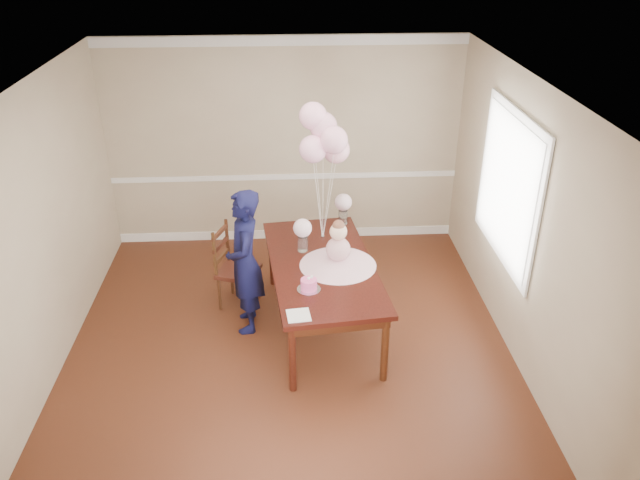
% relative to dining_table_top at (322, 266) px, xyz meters
% --- Properties ---
extents(floor, '(4.50, 5.00, 0.00)m').
position_rel_dining_table_top_xyz_m(floor, '(-0.36, -0.40, -0.75)').
color(floor, '#39190E').
rests_on(floor, ground).
extents(ceiling, '(4.50, 5.00, 0.02)m').
position_rel_dining_table_top_xyz_m(ceiling, '(-0.36, -0.40, 1.95)').
color(ceiling, silver).
rests_on(ceiling, wall_back).
extents(wall_back, '(4.50, 0.02, 2.70)m').
position_rel_dining_table_top_xyz_m(wall_back, '(-0.36, 2.10, 0.60)').
color(wall_back, tan).
rests_on(wall_back, floor).
extents(wall_front, '(4.50, 0.02, 2.70)m').
position_rel_dining_table_top_xyz_m(wall_front, '(-0.36, -2.90, 0.60)').
color(wall_front, tan).
rests_on(wall_front, floor).
extents(wall_left, '(0.02, 5.00, 2.70)m').
position_rel_dining_table_top_xyz_m(wall_left, '(-2.61, -0.40, 0.60)').
color(wall_left, tan).
rests_on(wall_left, floor).
extents(wall_right, '(0.02, 5.00, 2.70)m').
position_rel_dining_table_top_xyz_m(wall_right, '(1.89, -0.40, 0.60)').
color(wall_right, tan).
rests_on(wall_right, floor).
extents(chair_rail_trim, '(4.50, 0.02, 0.07)m').
position_rel_dining_table_top_xyz_m(chair_rail_trim, '(-0.36, 2.09, 0.15)').
color(chair_rail_trim, white).
rests_on(chair_rail_trim, wall_back).
extents(crown_molding, '(4.50, 0.02, 0.12)m').
position_rel_dining_table_top_xyz_m(crown_molding, '(-0.36, 2.09, 1.88)').
color(crown_molding, silver).
rests_on(crown_molding, wall_back).
extents(baseboard_trim, '(4.50, 0.02, 0.12)m').
position_rel_dining_table_top_xyz_m(baseboard_trim, '(-0.36, 2.09, -0.69)').
color(baseboard_trim, white).
rests_on(baseboard_trim, floor).
extents(window_frame, '(0.02, 1.66, 1.56)m').
position_rel_dining_table_top_xyz_m(window_frame, '(1.87, 0.10, 0.80)').
color(window_frame, white).
rests_on(window_frame, wall_right).
extents(window_blinds, '(0.01, 1.50, 1.40)m').
position_rel_dining_table_top_xyz_m(window_blinds, '(1.85, 0.10, 0.80)').
color(window_blinds, silver).
rests_on(window_blinds, wall_right).
extents(dining_table_top, '(1.25, 2.18, 0.05)m').
position_rel_dining_table_top_xyz_m(dining_table_top, '(0.00, 0.00, 0.00)').
color(dining_table_top, black).
rests_on(dining_table_top, table_leg_fl).
extents(table_apron, '(1.14, 2.06, 0.10)m').
position_rel_dining_table_top_xyz_m(table_apron, '(0.00, 0.00, -0.08)').
color(table_apron, black).
rests_on(table_apron, table_leg_fl).
extents(table_leg_fl, '(0.08, 0.08, 0.73)m').
position_rel_dining_table_top_xyz_m(table_leg_fl, '(-0.33, -1.00, -0.39)').
color(table_leg_fl, black).
rests_on(table_leg_fl, floor).
extents(table_leg_fr, '(0.08, 0.08, 0.73)m').
position_rel_dining_table_top_xyz_m(table_leg_fr, '(0.54, -0.90, -0.39)').
color(table_leg_fr, black).
rests_on(table_leg_fr, floor).
extents(table_leg_bl, '(0.08, 0.08, 0.73)m').
position_rel_dining_table_top_xyz_m(table_leg_bl, '(-0.54, 0.90, -0.39)').
color(table_leg_bl, black).
rests_on(table_leg_bl, floor).
extents(table_leg_br, '(0.08, 0.08, 0.73)m').
position_rel_dining_table_top_xyz_m(table_leg_br, '(0.33, 1.00, -0.39)').
color(table_leg_br, black).
rests_on(table_leg_br, floor).
extents(baby_skirt, '(0.87, 0.87, 0.10)m').
position_rel_dining_table_top_xyz_m(baby_skirt, '(0.16, -0.03, 0.08)').
color(baby_skirt, '#E2A6B9').
rests_on(baby_skirt, dining_table_top).
extents(baby_torso, '(0.25, 0.25, 0.25)m').
position_rel_dining_table_top_xyz_m(baby_torso, '(0.16, -0.03, 0.21)').
color(baby_torso, pink).
rests_on(baby_torso, baby_skirt).
extents(baby_head, '(0.18, 0.18, 0.18)m').
position_rel_dining_table_top_xyz_m(baby_head, '(0.16, -0.03, 0.41)').
color(baby_head, beige).
rests_on(baby_head, baby_torso).
extents(baby_hair, '(0.12, 0.12, 0.12)m').
position_rel_dining_table_top_xyz_m(baby_hair, '(0.16, -0.03, 0.47)').
color(baby_hair, brown).
rests_on(baby_hair, baby_head).
extents(cake_platter, '(0.25, 0.25, 0.01)m').
position_rel_dining_table_top_xyz_m(cake_platter, '(-0.16, -0.49, 0.03)').
color(cake_platter, silver).
rests_on(cake_platter, dining_table_top).
extents(birthday_cake, '(0.17, 0.17, 0.10)m').
position_rel_dining_table_top_xyz_m(birthday_cake, '(-0.16, -0.49, 0.09)').
color(birthday_cake, '#EB4A97').
rests_on(birthday_cake, cake_platter).
extents(cake_flower_a, '(0.03, 0.03, 0.03)m').
position_rel_dining_table_top_xyz_m(cake_flower_a, '(-0.16, -0.49, 0.15)').
color(cake_flower_a, white).
rests_on(cake_flower_a, birthday_cake).
extents(cake_flower_b, '(0.03, 0.03, 0.03)m').
position_rel_dining_table_top_xyz_m(cake_flower_b, '(-0.13, -0.46, 0.15)').
color(cake_flower_b, white).
rests_on(cake_flower_b, birthday_cake).
extents(rose_vase_near, '(0.11, 0.11, 0.17)m').
position_rel_dining_table_top_xyz_m(rose_vase_near, '(-0.19, 0.29, 0.11)').
color(rose_vase_near, white).
rests_on(rose_vase_near, dining_table_top).
extents(roses_near, '(0.20, 0.20, 0.20)m').
position_rel_dining_table_top_xyz_m(roses_near, '(-0.19, 0.29, 0.30)').
color(roses_near, silver).
rests_on(roses_near, rose_vase_near).
extents(rose_vase_far, '(0.11, 0.11, 0.17)m').
position_rel_dining_table_top_xyz_m(rose_vase_far, '(0.30, 0.92, 0.11)').
color(rose_vase_far, silver).
rests_on(rose_vase_far, dining_table_top).
extents(roses_far, '(0.20, 0.20, 0.20)m').
position_rel_dining_table_top_xyz_m(roses_far, '(0.30, 0.92, 0.30)').
color(roses_far, silver).
rests_on(roses_far, rose_vase_far).
extents(napkin, '(0.23, 0.23, 0.01)m').
position_rel_dining_table_top_xyz_m(napkin, '(-0.27, -0.92, 0.03)').
color(napkin, white).
rests_on(napkin, dining_table_top).
extents(balloon_weight, '(0.05, 0.05, 0.02)m').
position_rel_dining_table_top_xyz_m(balloon_weight, '(0.04, 0.58, 0.04)').
color(balloon_weight, '#B7B7BB').
rests_on(balloon_weight, dining_table_top).
extents(balloon_a, '(0.29, 0.29, 0.29)m').
position_rel_dining_table_top_xyz_m(balloon_a, '(-0.06, 0.57, 1.06)').
color(balloon_a, '#FDB3D8').
rests_on(balloon_a, balloon_ribbon_a).
extents(balloon_b, '(0.29, 0.29, 0.29)m').
position_rel_dining_table_top_xyz_m(balloon_b, '(0.15, 0.54, 1.17)').
color(balloon_b, '#F2ABCB').
rests_on(balloon_b, balloon_ribbon_b).
extents(balloon_c, '(0.29, 0.29, 0.29)m').
position_rel_dining_table_top_xyz_m(balloon_c, '(0.05, 0.68, 1.27)').
color(balloon_c, '#E9A5C4').
rests_on(balloon_c, balloon_ribbon_c).
extents(balloon_d, '(0.29, 0.29, 0.29)m').
position_rel_dining_table_top_xyz_m(balloon_d, '(-0.05, 0.69, 1.38)').
color(balloon_d, '#FFB4D7').
rests_on(balloon_d, balloon_ribbon_d).
extents(balloon_e, '(0.29, 0.29, 0.29)m').
position_rel_dining_table_top_xyz_m(balloon_e, '(0.19, 0.68, 1.01)').
color(balloon_e, '#F4ACC3').
rests_on(balloon_e, balloon_ribbon_e).
extents(balloon_ribbon_a, '(0.10, 0.01, 0.87)m').
position_rel_dining_table_top_xyz_m(balloon_ribbon_a, '(-0.01, 0.57, 0.47)').
color(balloon_ribbon_a, white).
rests_on(balloon_ribbon_a, balloon_weight).
extents(balloon_ribbon_b, '(0.11, 0.04, 0.97)m').
position_rel_dining_table_top_xyz_m(balloon_ribbon_b, '(0.10, 0.56, 0.52)').
color(balloon_ribbon_b, silver).
rests_on(balloon_ribbon_b, balloon_weight).
extents(balloon_ribbon_c, '(0.01, 0.10, 1.08)m').
position_rel_dining_table_top_xyz_m(balloon_ribbon_c, '(0.05, 0.63, 0.58)').
color(balloon_ribbon_c, white).
rests_on(balloon_ribbon_c, balloon_weight).
extents(balloon_ribbon_d, '(0.10, 0.10, 1.18)m').
position_rel_dining_table_top_xyz_m(balloon_ribbon_d, '(-0.01, 0.64, 0.63)').
color(balloon_ribbon_d, white).
rests_on(balloon_ribbon_d, balloon_weight).
extents(balloon_ribbon_e, '(0.14, 0.09, 0.81)m').
position_rel_dining_table_top_xyz_m(balloon_ribbon_e, '(0.12, 0.63, 0.45)').
color(balloon_ribbon_e, white).
rests_on(balloon_ribbon_e, balloon_weight).
extents(dining_chair_seat, '(0.53, 0.53, 0.05)m').
position_rel_dining_table_top_xyz_m(dining_chair_seat, '(-0.91, 0.50, -0.33)').
color(dining_chair_seat, '#38160F').
rests_on(dining_chair_seat, chair_leg_fl).
extents(chair_leg_fl, '(0.05, 0.05, 0.41)m').
position_rel_dining_table_top_xyz_m(chair_leg_fl, '(-1.12, 0.40, -0.55)').
color(chair_leg_fl, '#381D0F').
rests_on(chair_leg_fl, floor).
extents(chair_leg_fr, '(0.05, 0.05, 0.41)m').
position_rel_dining_table_top_xyz_m(chair_leg_fr, '(-0.80, 0.28, -0.55)').
color(chair_leg_fr, '#34160E').
rests_on(chair_leg_fr, floor).
extents(chair_leg_bl, '(0.05, 0.05, 0.41)m').
position_rel_dining_table_top_xyz_m(chair_leg_bl, '(-1.01, 0.72, -0.55)').
color(chair_leg_bl, '#341A0E').
rests_on(chair_leg_bl, floor).
extents(chair_leg_br, '(0.05, 0.05, 0.41)m').
position_rel_dining_table_top_xyz_m(chair_leg_br, '(-0.69, 0.60, -0.55)').
color(chair_leg_br, '#3E1E10').
rests_on(chair_leg_br, floor).
extents(chair_back_post_l, '(0.05, 0.05, 0.53)m').
position_rel_dining_table_top_xyz_m(chair_back_post_l, '(-1.14, 0.40, -0.05)').
color(chair_back_post_l, '#3A210F').
rests_on(chair_back_post_l, dining_chair_seat).
extents(chair_back_post_r, '(0.05, 0.05, 0.53)m').
position_rel_dining_table_top_xyz_m(chair_back_post_r, '(-1.03, 0.72, -0.05)').
color(chair_back_post_r, '#33180E').
rests_on(chair_back_post_r, dining_chair_seat).
extents(chair_slat_low, '(0.15, 0.36, 0.05)m').
position_rel_dining_table_top_xyz_m(chair_slat_low, '(-1.08, 0.56, -0.17)').
color(chair_slat_low, '#3D2110').
rests_on(chair_slat_low, dining_chair_seat).
extents(chair_slat_mid, '(0.15, 0.36, 0.05)m').
position_rel_dining_table_top_xyz_m(chair_slat_mid, '(-1.08, 0.56, -0.02)').
color(chair_slat_mid, black).
rests_on(chair_slat_mid, dining_chair_seat).
extents(chair_slat_top, '(0.15, 0.36, 0.05)m').
position_rel_dining_table_top_xyz_m(chair_slat_top, '(-1.08, 0.56, 0.13)').
color(chair_slat_top, '#37190F').
rests_on(chair_slat_top, dining_chair_seat).
extents(woman, '(0.43, 0.60, 1.58)m').
position_rel_dining_table_top_xyz_m(woman, '(-0.79, 0.06, 0.04)').
color(woman, black).
rests_on(woman, floor).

